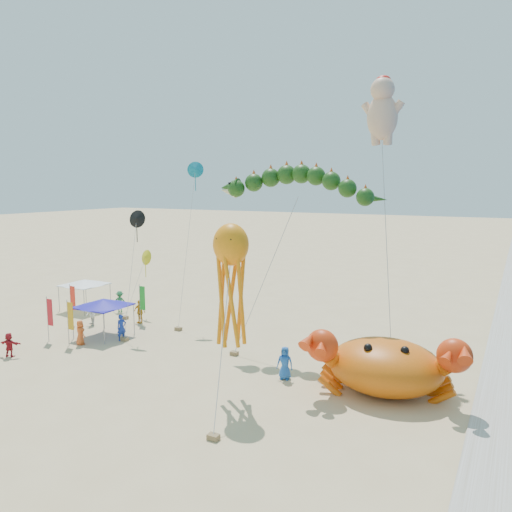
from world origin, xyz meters
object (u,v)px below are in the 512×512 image
Objects in this scene: crab_inflatable at (385,365)px; canopy_blue at (103,303)px; octopus_kite at (231,275)px; dragon_kite at (296,189)px; cherub_kite at (382,109)px; canopy_white at (84,282)px.

crab_inflatable reaches higher than canopy_blue.
octopus_kite reaches higher than canopy_blue.
crab_inflatable is 12.33m from dragon_kite.
crab_inflatable is 0.46× the size of cherub_kite.
dragon_kite is 3.32× the size of canopy_blue.
cherub_kite reaches higher than octopus_kite.
canopy_blue is (-18.01, -6.91, -13.26)m from cherub_kite.
octopus_kite is at bearing -111.85° from cherub_kite.
dragon_kite is 22.21m from canopy_white.
octopus_kite is at bearing -24.46° from canopy_white.
octopus_kite is 2.52× the size of canopy_blue.
cherub_kite is 23.40m from canopy_blue.
canopy_blue is 8.74m from canopy_white.
cherub_kite is at bearing 68.15° from octopus_kite.
dragon_kite is 3.28× the size of canopy_white.
dragon_kite reaches higher than canopy_white.
canopy_blue is (-13.40, -3.85, -8.22)m from dragon_kite.
cherub_kite is (-2.47, 7.45, 14.13)m from crab_inflatable.
octopus_kite is at bearing -150.98° from crab_inflatable.
canopy_blue is at bearing -34.59° from canopy_white.
cherub_kite is 1.97× the size of octopus_kite.
canopy_white is at bearing 176.91° from dragon_kite.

